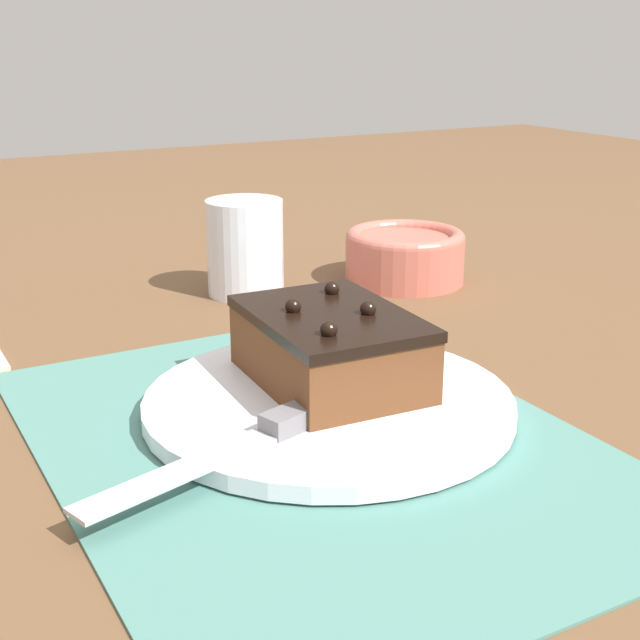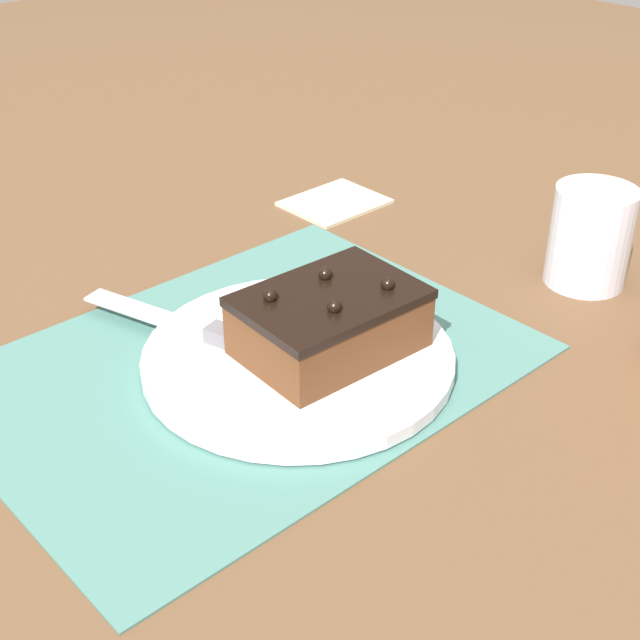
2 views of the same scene
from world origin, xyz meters
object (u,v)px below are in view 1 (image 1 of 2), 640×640
object	(u,v)px
serving_knife	(264,431)
small_bowl	(405,254)
cake_plate	(329,404)
chocolate_cake	(330,347)
drinking_glass	(245,247)

from	to	relation	value
serving_knife	small_bowl	distance (m)	0.44
small_bowl	cake_plate	bearing A→B (deg)	137.37
cake_plate	chocolate_cake	bearing A→B (deg)	-32.04
chocolate_cake	serving_knife	xyz separation A→B (m)	(-0.06, 0.08, -0.02)
chocolate_cake	small_bowl	world-z (taller)	chocolate_cake
cake_plate	chocolate_cake	world-z (taller)	chocolate_cake
serving_knife	small_bowl	xyz separation A→B (m)	(0.31, -0.32, 0.01)
serving_knife	drinking_glass	bearing A→B (deg)	-39.71
small_bowl	drinking_glass	bearing A→B (deg)	76.10
cake_plate	drinking_glass	bearing A→B (deg)	-13.88
cake_plate	serving_knife	world-z (taller)	serving_knife
cake_plate	chocolate_cake	distance (m)	0.04
cake_plate	serving_knife	size ratio (longest dim) A/B	1.31
chocolate_cake	serving_knife	world-z (taller)	chocolate_cake
cake_plate	chocolate_cake	xyz separation A→B (m)	(0.02, -0.01, 0.03)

